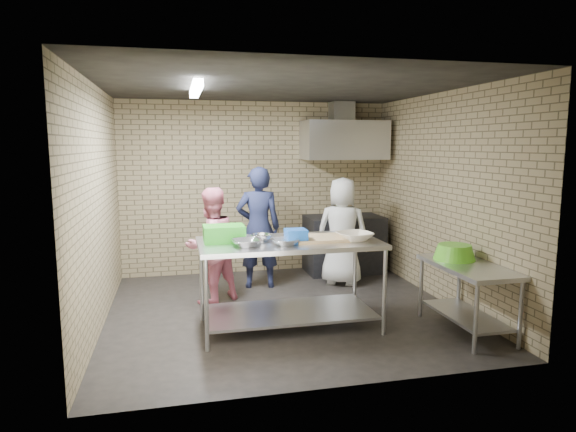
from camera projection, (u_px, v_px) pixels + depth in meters
The scene contains 26 objects.
floor at pixel (284, 311), 6.08m from camera, with size 4.20×4.20×0.00m, color black.
ceiling at pixel (283, 86), 5.70m from camera, with size 4.20×4.20×0.00m, color black.
back_wall at pixel (257, 188), 7.82m from camera, with size 4.20×0.06×2.70m, color #91815B.
front_wall at pixel (337, 230), 3.96m from camera, with size 4.20×0.06×2.70m, color #91815B.
left_wall at pixel (98, 207), 5.43m from camera, with size 0.06×4.00×2.70m, color #91815B.
right_wall at pixel (442, 198), 6.35m from camera, with size 0.06×4.00×2.70m, color #91815B.
prep_table at pixel (289, 285), 5.46m from camera, with size 1.98×0.99×0.99m, color silver.
side_counter at pixel (467, 298), 5.37m from camera, with size 0.60×1.20×0.75m, color silver.
stove at pixel (344, 244), 7.91m from camera, with size 1.20×0.70×0.90m, color black.
range_hood at pixel (344, 140), 7.72m from camera, with size 1.30×0.60×0.60m, color silver.
hood_duct at pixel (342, 112), 7.80m from camera, with size 0.35×0.30×0.30m, color #A5A8AD.
wall_shelf at pixel (358, 152), 8.00m from camera, with size 0.80×0.20×0.04m, color #3F2B19.
fluorescent_fixture at pixel (196, 89), 5.48m from camera, with size 0.10×1.25×0.08m, color white.
green_crate at pixel (224, 234), 5.34m from camera, with size 0.44×0.33×0.18m, color green.
blue_tub at pixel (296, 236), 5.29m from camera, with size 0.22×0.22×0.14m, color blue.
cutting_board at pixel (321, 238), 5.45m from camera, with size 0.60×0.46×0.03m, color tan.
mixing_bowl_a at pixel (247, 243), 5.08m from camera, with size 0.31×0.31×0.08m, color #ACAEB3.
mixing_bowl_b at pixel (261, 238), 5.37m from camera, with size 0.24×0.24×0.07m, color #ABACB1.
mixing_bowl_c at pixel (285, 242), 5.15m from camera, with size 0.28×0.28×0.07m, color #B7BABE.
ceramic_bowl at pixel (355, 236), 5.39m from camera, with size 0.38×0.38×0.09m, color beige.
green_basin at pixel (454, 252), 5.54m from camera, with size 0.46×0.46×0.17m, color #59C626, non-canonical shape.
bottle_red at pixel (343, 145), 7.93m from camera, with size 0.07×0.07×0.18m, color #B22619.
bottle_green at pixel (367, 146), 8.02m from camera, with size 0.06×0.06×0.15m, color green.
man_navy at pixel (258, 228), 6.99m from camera, with size 0.63×0.41×1.73m, color #151835.
woman_pink at pixel (211, 245), 6.34m from camera, with size 0.73×0.56×1.49m, color pink.
woman_white at pixel (342, 231), 7.16m from camera, with size 0.77×0.50×1.57m, color white.
Camera 1 is at (-1.25, -5.72, 2.03)m, focal length 30.76 mm.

